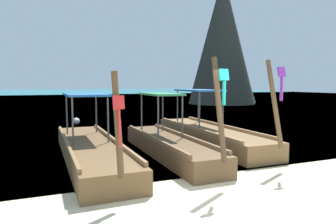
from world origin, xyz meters
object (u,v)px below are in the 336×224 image
longtail_boat_red_ribbon (91,149)px  mooring_buoy_near (76,121)px  longtail_boat_violet_ribbon (209,134)px  karst_rock (224,43)px  longtail_boat_turquoise_ribbon (169,145)px

longtail_boat_red_ribbon → mooring_buoy_near: (0.34, 8.11, -0.14)m
longtail_boat_violet_ribbon → karst_rock: karst_rock is taller
longtail_boat_turquoise_ribbon → mooring_buoy_near: (-1.96, 8.42, -0.15)m
longtail_boat_turquoise_ribbon → karst_rock: size_ratio=0.43×
longtail_boat_red_ribbon → mooring_buoy_near: size_ratio=19.11×
longtail_boat_violet_ribbon → mooring_buoy_near: size_ratio=19.25×
longtail_boat_turquoise_ribbon → mooring_buoy_near: 8.65m
longtail_boat_red_ribbon → mooring_buoy_near: bearing=87.6°
longtail_boat_turquoise_ribbon → longtail_boat_violet_ribbon: bearing=29.9°
longtail_boat_red_ribbon → longtail_boat_turquoise_ribbon: size_ratio=1.16×
karst_rock → longtail_boat_turquoise_ribbon: bearing=-125.9°
longtail_boat_turquoise_ribbon → longtail_boat_violet_ribbon: size_ratio=0.85×
longtail_boat_violet_ribbon → longtail_boat_turquoise_ribbon: bearing=-150.1°
mooring_buoy_near → karst_rock: bearing=35.8°
longtail_boat_red_ribbon → mooring_buoy_near: 8.12m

